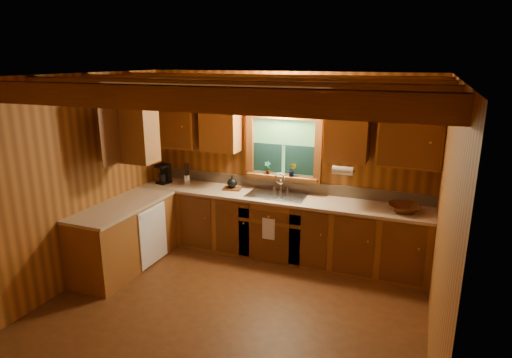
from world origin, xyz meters
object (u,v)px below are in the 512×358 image
object	(u,v)px
sink	(277,198)
coffee_maker	(164,174)
wicker_basket	(404,208)
cutting_board	(232,189)

from	to	relation	value
sink	coffee_maker	size ratio (longest dim) A/B	2.76
coffee_maker	wicker_basket	world-z (taller)	coffee_maker
coffee_maker	wicker_basket	xyz separation A→B (m)	(3.55, -0.03, -0.10)
coffee_maker	sink	bearing A→B (deg)	11.90
sink	cutting_board	distance (m)	0.72
sink	cutting_board	bearing A→B (deg)	176.58
sink	wicker_basket	bearing A→B (deg)	-1.53
cutting_board	sink	bearing A→B (deg)	-14.22
cutting_board	wicker_basket	distance (m)	2.42
sink	wicker_basket	distance (m)	1.71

